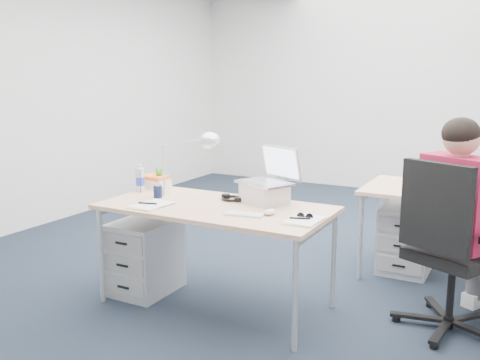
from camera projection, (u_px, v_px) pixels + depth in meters
name	position (u px, v px, depth m)	size (l,w,h in m)	color
floor	(299.00, 265.00, 4.64)	(7.00, 7.00, 0.00)	black
room	(303.00, 64.00, 4.32)	(6.02, 7.02, 2.80)	silver
desk_near	(216.00, 212.00, 3.72)	(1.60, 0.80, 0.73)	#DCA67F
desk_far	(470.00, 198.00, 4.15)	(1.60, 0.80, 0.73)	#DCA67F
office_chair	(448.00, 283.00, 3.41)	(0.93, 0.93, 1.12)	black
seated_person	(469.00, 224.00, 3.45)	(0.68, 0.83, 1.36)	maroon
drawer_pedestal_near	(145.00, 256.00, 4.04)	(0.40, 0.50, 0.55)	#AEB1B4
drawer_pedestal_far	(406.00, 239.00, 4.48)	(0.40, 0.50, 0.55)	#AEB1B4
silver_laptop	(265.00, 176.00, 3.76)	(0.37, 0.29, 0.39)	silver
wireless_keyboard	(244.00, 214.00, 3.46)	(0.25, 0.10, 0.01)	white
computer_mouse	(270.00, 212.00, 3.46)	(0.06, 0.10, 0.04)	white
headphones	(232.00, 198.00, 3.88)	(0.20, 0.16, 0.03)	black
can_koozie	(158.00, 191.00, 3.95)	(0.06, 0.06, 0.10)	#141C3F
water_bottle	(140.00, 178.00, 4.14)	(0.07, 0.07, 0.21)	silver
bear_figurine	(159.00, 178.00, 4.31)	(0.08, 0.06, 0.16)	#2A7820
book_stack	(155.00, 181.00, 4.31)	(0.22, 0.16, 0.10)	silver
cordless_phone	(139.00, 181.00, 4.14)	(0.05, 0.03, 0.17)	black
papers_left	(150.00, 205.00, 3.71)	(0.20, 0.29, 0.01)	#DEC481
papers_right	(303.00, 220.00, 3.32)	(0.19, 0.28, 0.01)	#DEC481
sunglasses	(305.00, 217.00, 3.37)	(0.11, 0.05, 0.02)	black
desk_lamp	(181.00, 162.00, 3.94)	(0.45, 0.17, 0.52)	silver
dark_laptop	(446.00, 181.00, 3.96)	(0.33, 0.32, 0.24)	black
far_papers	(443.00, 184.00, 4.45)	(0.19, 0.28, 0.01)	white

